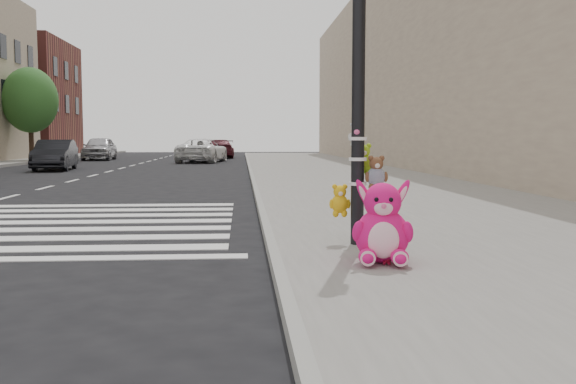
{
  "coord_description": "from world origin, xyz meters",
  "views": [
    {
      "loc": [
        1.18,
        -5.96,
        1.45
      ],
      "look_at": [
        1.78,
        2.28,
        0.75
      ],
      "focal_mm": 40.0,
      "sensor_mm": 36.0,
      "label": 1
    }
  ],
  "objects_px": {
    "signal_pole": "(359,115)",
    "car_dark_far": "(55,155)",
    "pink_bunny": "(382,228)",
    "car_white_near": "(202,151)",
    "red_teddy": "(387,256)"
  },
  "relations": [
    {
      "from": "pink_bunny",
      "to": "car_white_near",
      "type": "bearing_deg",
      "value": 105.52
    },
    {
      "from": "red_teddy",
      "to": "car_white_near",
      "type": "height_order",
      "value": "car_white_near"
    },
    {
      "from": "car_dark_far",
      "to": "red_teddy",
      "type": "bearing_deg",
      "value": -72.96
    },
    {
      "from": "red_teddy",
      "to": "car_white_near",
      "type": "bearing_deg",
      "value": 109.94
    },
    {
      "from": "pink_bunny",
      "to": "red_teddy",
      "type": "relative_size",
      "value": 4.91
    },
    {
      "from": "signal_pole",
      "to": "car_dark_far",
      "type": "xyz_separation_m",
      "value": [
        -9.75,
        21.55,
        -1.04
      ]
    },
    {
      "from": "signal_pole",
      "to": "red_teddy",
      "type": "bearing_deg",
      "value": -87.51
    },
    {
      "from": "signal_pole",
      "to": "car_dark_far",
      "type": "relative_size",
      "value": 0.96
    },
    {
      "from": "car_white_near",
      "to": "signal_pole",
      "type": "bearing_deg",
      "value": 106.1
    },
    {
      "from": "signal_pole",
      "to": "pink_bunny",
      "type": "bearing_deg",
      "value": -88.82
    },
    {
      "from": "car_dark_far",
      "to": "car_white_near",
      "type": "relative_size",
      "value": 0.83
    },
    {
      "from": "pink_bunny",
      "to": "car_dark_far",
      "type": "distance_m",
      "value": 24.8
    },
    {
      "from": "signal_pole",
      "to": "red_teddy",
      "type": "distance_m",
      "value": 1.99
    },
    {
      "from": "signal_pole",
      "to": "car_white_near",
      "type": "relative_size",
      "value": 0.8
    },
    {
      "from": "signal_pole",
      "to": "pink_bunny",
      "type": "height_order",
      "value": "signal_pole"
    }
  ]
}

